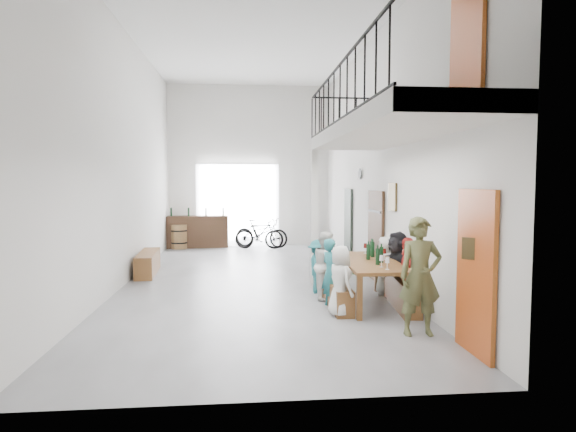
{
  "coord_description": "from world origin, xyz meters",
  "views": [
    {
      "loc": [
        -0.22,
        -10.65,
        2.18
      ],
      "look_at": [
        0.73,
        -0.5,
        1.47
      ],
      "focal_mm": 30.0,
      "sensor_mm": 36.0,
      "label": 1
    }
  ],
  "objects": [
    {
      "name": "guest_left_c",
      "position": [
        1.33,
        -1.82,
        0.64
      ],
      "size": [
        0.58,
        0.69,
        1.27
      ],
      "primitive_type": "imported",
      "rotation": [
        0.0,
        0.0,
        1.4
      ],
      "color": "silver",
      "rests_on": "ground"
    },
    {
      "name": "tasting_table",
      "position": [
        2.03,
        -2.31,
        0.71
      ],
      "size": [
        1.0,
        2.34,
        0.79
      ],
      "rotation": [
        0.0,
        0.0,
        -0.02
      ],
      "color": "brown",
      "rests_on": "ground"
    },
    {
      "name": "right_wall_decor",
      "position": [
        2.7,
        -1.87,
        1.74
      ],
      "size": [
        0.07,
        8.28,
        5.07
      ],
      "color": "#A54015",
      "rests_on": "ground"
    },
    {
      "name": "floor",
      "position": [
        0.0,
        0.0,
        0.0
      ],
      "size": [
        12.0,
        12.0,
        0.0
      ],
      "primitive_type": "plane",
      "color": "slate",
      "rests_on": "ground"
    },
    {
      "name": "bench_inner",
      "position": [
        1.41,
        -2.29,
        0.21
      ],
      "size": [
        0.3,
        1.86,
        0.43
      ],
      "primitive_type": "cube",
      "rotation": [
        0.0,
        0.0,
        -0.0
      ],
      "color": "brown",
      "rests_on": "ground"
    },
    {
      "name": "host_standing",
      "position": [
        2.29,
        -4.08,
        0.85
      ],
      "size": [
        0.63,
        0.42,
        1.7
      ],
      "primitive_type": "imported",
      "rotation": [
        0.0,
        0.0,
        -0.03
      ],
      "color": "#4F532F",
      "rests_on": "ground"
    },
    {
      "name": "guest_right_b",
      "position": [
        2.58,
        -2.16,
        0.65
      ],
      "size": [
        0.53,
        1.24,
        1.29
      ],
      "primitive_type": "imported",
      "rotation": [
        0.0,
        0.0,
        -1.45
      ],
      "color": "black",
      "rests_on": "ground"
    },
    {
      "name": "tableware",
      "position": [
        2.14,
        -2.32,
        0.94
      ],
      "size": [
        0.36,
        1.83,
        0.35
      ],
      "color": "black",
      "rests_on": "tasting_table"
    },
    {
      "name": "bicycle_far",
      "position": [
        0.3,
        5.09,
        0.48
      ],
      "size": [
        1.66,
        0.72,
        0.97
      ],
      "primitive_type": "imported",
      "rotation": [
        0.0,
        0.0,
        1.4
      ],
      "color": "black",
      "rests_on": "ground"
    },
    {
      "name": "guest_left_d",
      "position": [
        1.24,
        -1.35,
        0.53
      ],
      "size": [
        0.42,
        0.7,
        1.06
      ],
      "primitive_type": "imported",
      "rotation": [
        0.0,
        0.0,
        1.53
      ],
      "color": "#226E74",
      "rests_on": "ground"
    },
    {
      "name": "balcony",
      "position": [
        1.98,
        -3.13,
        2.96
      ],
      "size": [
        1.52,
        5.62,
        4.0
      ],
      "color": "silver",
      "rests_on": "ground"
    },
    {
      "name": "guest_right_a",
      "position": [
        2.56,
        -2.8,
        0.63
      ],
      "size": [
        0.38,
        0.77,
        1.26
      ],
      "primitive_type": "imported",
      "rotation": [
        0.0,
        0.0,
        -1.68
      ],
      "color": "#A6201C",
      "rests_on": "ground"
    },
    {
      "name": "side_bench",
      "position": [
        -2.5,
        1.01,
        0.26
      ],
      "size": [
        0.52,
        1.85,
        0.51
      ],
      "primitive_type": "cube",
      "rotation": [
        0.0,
        0.0,
        0.07
      ],
      "color": "brown",
      "rests_on": "ground"
    },
    {
      "name": "oak_barrel",
      "position": [
        -2.33,
        5.4,
        0.4
      ],
      "size": [
        0.54,
        0.54,
        0.8
      ],
      "color": "olive",
      "rests_on": "ground"
    },
    {
      "name": "bicycle_near",
      "position": [
        0.39,
        5.48,
        0.49
      ],
      "size": [
        1.97,
        1.38,
        0.98
      ],
      "primitive_type": "imported",
      "rotation": [
        0.0,
        0.0,
        1.14
      ],
      "color": "black",
      "rests_on": "ground"
    },
    {
      "name": "gateway_portal",
      "position": [
        -0.4,
        5.94,
        1.4
      ],
      "size": [
        2.8,
        0.08,
        2.8
      ],
      "primitive_type": "cube",
      "color": "white",
      "rests_on": "ground"
    },
    {
      "name": "potted_plant",
      "position": [
        2.45,
        0.51,
        0.19
      ],
      "size": [
        0.34,
        0.3,
        0.38
      ],
      "primitive_type": "imported",
      "rotation": [
        0.0,
        0.0,
        -0.01
      ],
      "color": "#1C4E18",
      "rests_on": "ground"
    },
    {
      "name": "guest_left_b",
      "position": [
        1.3,
        -2.41,
        0.6
      ],
      "size": [
        0.4,
        0.5,
        1.2
      ],
      "primitive_type": "imported",
      "rotation": [
        0.0,
        0.0,
        1.86
      ],
      "color": "#226E74",
      "rests_on": "ground"
    },
    {
      "name": "guest_right_c",
      "position": [
        2.54,
        -1.6,
        0.57
      ],
      "size": [
        0.46,
        0.62,
        1.13
      ],
      "primitive_type": "imported",
      "rotation": [
        0.0,
        0.0,
        -1.77
      ],
      "color": "silver",
      "rests_on": "ground"
    },
    {
      "name": "counter_bottles",
      "position": [
        -1.75,
        5.64,
        1.2
      ],
      "size": [
        1.77,
        0.17,
        0.28
      ],
      "color": "black",
      "rests_on": "serving_counter"
    },
    {
      "name": "guest_left_a",
      "position": [
        1.35,
        -3.03,
        0.58
      ],
      "size": [
        0.52,
        0.65,
        1.16
      ],
      "primitive_type": "imported",
      "rotation": [
        0.0,
        0.0,
        1.88
      ],
      "color": "silver",
      "rests_on": "ground"
    },
    {
      "name": "serving_counter",
      "position": [
        -1.75,
        5.65,
        0.53
      ],
      "size": [
        2.05,
        0.7,
        1.06
      ],
      "primitive_type": "cube",
      "rotation": [
        0.0,
        0.0,
        0.07
      ],
      "color": "#392316",
      "rests_on": "ground"
    },
    {
      "name": "room_walls",
      "position": [
        0.0,
        0.0,
        3.55
      ],
      "size": [
        12.0,
        12.0,
        12.0
      ],
      "color": "silver",
      "rests_on": "ground"
    },
    {
      "name": "bench_wall",
      "position": [
        2.57,
        -2.26,
        0.26
      ],
      "size": [
        0.52,
        2.31,
        0.53
      ],
      "primitive_type": "cube",
      "rotation": [
        0.0,
        0.0,
        -0.1
      ],
      "color": "brown",
      "rests_on": "ground"
    }
  ]
}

